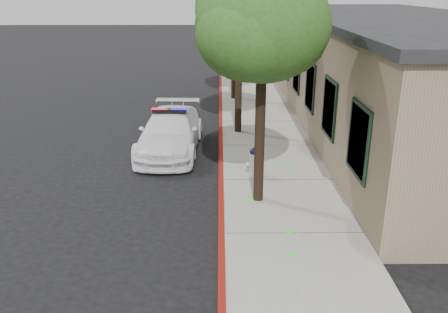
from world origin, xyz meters
The scene contains 9 objects.
ground centered at (0.00, 0.00, 0.00)m, with size 120.00×120.00×0.00m, color black.
sidewalk centered at (1.60, 3.00, 0.07)m, with size 3.20×60.00×0.15m, color gray.
red_curb centered at (0.06, 3.00, 0.08)m, with size 0.14×60.00×0.16m, color maroon.
clapboard_building centered at (6.69, 9.00, 2.13)m, with size 7.30×20.89×4.24m.
police_car centered at (-1.62, 5.84, 0.68)m, with size 2.08×4.73×1.47m.
fire_hydrant centered at (1.01, 3.31, 0.58)m, with size 0.49×0.43×0.85m.
street_tree_near centered at (1.01, 1.73, 4.30)m, with size 3.05×3.07×5.56m.
street_tree_mid centered at (0.70, 7.67, 4.48)m, with size 3.03×3.08×5.74m.
street_tree_far centered at (0.75, 13.12, 4.36)m, with size 2.99×3.09×5.60m.
Camera 1 is at (0.04, -9.04, 5.24)m, focal length 37.59 mm.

